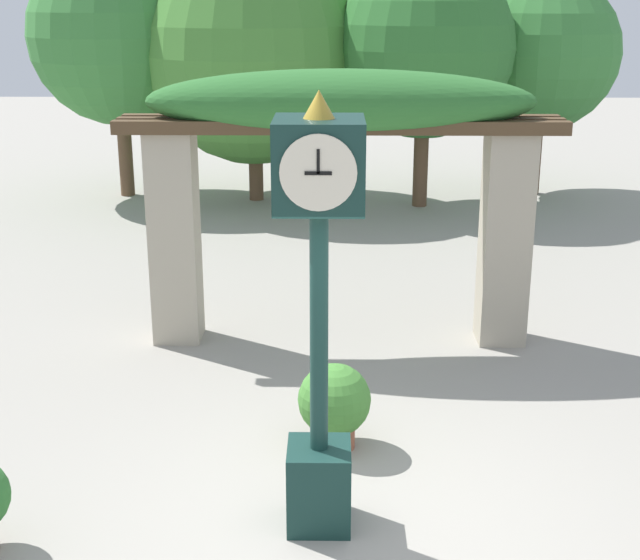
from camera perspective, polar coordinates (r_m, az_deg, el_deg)
name	(u,v)px	position (r m, az deg, el deg)	size (l,w,h in m)	color
ground_plane	(342,524)	(7.09, 1.42, -15.37)	(60.00, 60.00, 0.00)	gray
pedestal_clock	(319,295)	(6.30, -0.06, -0.99)	(0.61, 0.66, 3.28)	#14332D
pergola	(340,141)	(9.94, 1.30, 8.86)	(4.91, 1.13, 3.12)	#A89E89
potted_plant_near_right	(334,403)	(7.97, 0.92, -7.89)	(0.65, 0.65, 0.79)	#9E563D
tree_line	(303,49)	(17.46, -1.10, 14.59)	(11.47, 4.31, 4.88)	brown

